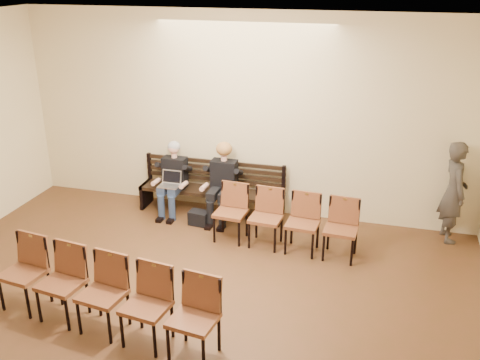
% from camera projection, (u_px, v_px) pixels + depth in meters
% --- Properties ---
extents(room_walls, '(8.02, 10.01, 3.51)m').
position_uv_depth(room_walls, '(129.00, 146.00, 5.10)').
color(room_walls, beige).
rests_on(room_walls, ground).
extents(bench, '(2.60, 0.90, 0.45)m').
position_uv_depth(bench, '(211.00, 201.00, 9.54)').
color(bench, black).
rests_on(bench, ground).
extents(seated_man, '(0.52, 0.72, 1.25)m').
position_uv_depth(seated_man, '(173.00, 179.00, 9.45)').
color(seated_man, black).
rests_on(seated_man, ground).
extents(seated_woman, '(0.55, 0.76, 1.28)m').
position_uv_depth(seated_woman, '(223.00, 184.00, 9.21)').
color(seated_woman, black).
rests_on(seated_woman, ground).
extents(laptop, '(0.39, 0.33, 0.25)m').
position_uv_depth(laptop, '(169.00, 187.00, 9.25)').
color(laptop, silver).
rests_on(laptop, bench).
extents(water_bottle, '(0.08, 0.08, 0.24)m').
position_uv_depth(water_bottle, '(223.00, 194.00, 8.95)').
color(water_bottle, silver).
rests_on(water_bottle, bench).
extents(bag, '(0.35, 0.26, 0.24)m').
position_uv_depth(bag, '(199.00, 218.00, 9.15)').
color(bag, black).
rests_on(bag, ground).
extents(passerby, '(0.59, 0.78, 1.91)m').
position_uv_depth(passerby, '(455.00, 185.00, 8.36)').
color(passerby, '#3A352F').
rests_on(passerby, ground).
extents(chair_row_front, '(2.27, 0.66, 0.92)m').
position_uv_depth(chair_row_front, '(284.00, 221.00, 8.26)').
color(chair_row_front, brown).
rests_on(chair_row_front, ground).
extents(chair_row_back, '(3.00, 0.91, 0.96)m').
position_uv_depth(chair_row_back, '(102.00, 295.00, 6.37)').
color(chair_row_back, brown).
rests_on(chair_row_back, ground).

